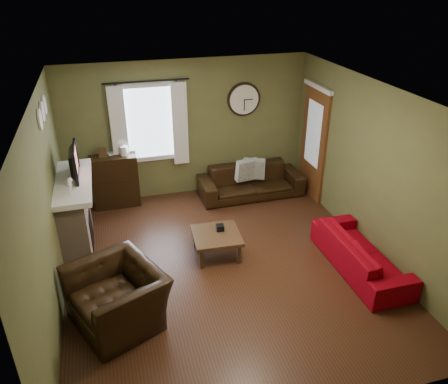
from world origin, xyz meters
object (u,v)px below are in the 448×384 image
object	(u,v)px
sofa_brown	(251,181)
coffee_table	(216,244)
sofa_red	(361,253)
armchair	(117,297)
bookshelf	(115,181)

from	to	relation	value
sofa_brown	coffee_table	xyz separation A→B (m)	(-1.17, -1.78, -0.10)
sofa_red	armchair	bearing A→B (deg)	92.00
sofa_red	armchair	world-z (taller)	armchair
sofa_brown	sofa_red	distance (m)	2.81
bookshelf	sofa_brown	size ratio (longest dim) A/B	0.50
sofa_brown	armchair	distance (m)	3.91
sofa_brown	sofa_red	xyz separation A→B (m)	(0.80, -2.69, -0.02)
bookshelf	coffee_table	bearing A→B (deg)	-56.36
sofa_red	coffee_table	xyz separation A→B (m)	(-1.96, 0.91, -0.08)
sofa_brown	coffee_table	world-z (taller)	sofa_brown
bookshelf	sofa_red	bearing A→B (deg)	-41.75
coffee_table	armchair	bearing A→B (deg)	-146.36
bookshelf	sofa_red	world-z (taller)	bookshelf
coffee_table	sofa_brown	bearing A→B (deg)	56.76
armchair	coffee_table	size ratio (longest dim) A/B	1.59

